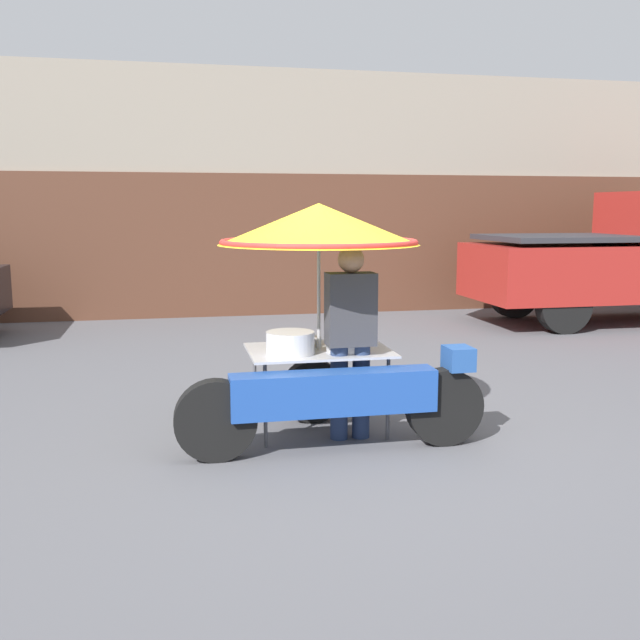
# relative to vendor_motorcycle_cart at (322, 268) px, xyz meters

# --- Properties ---
(ground_plane) EXTENTS (36.00, 36.00, 0.00)m
(ground_plane) POSITION_rel_vendor_motorcycle_cart_xyz_m (0.11, -0.34, -1.36)
(ground_plane) COLOR #56565B
(shopfront_building) EXTENTS (28.00, 2.06, 4.13)m
(shopfront_building) POSITION_rel_vendor_motorcycle_cart_xyz_m (0.11, 7.60, 0.69)
(shopfront_building) COLOR gray
(shopfront_building) RESTS_ON ground
(vendor_motorcycle_cart) EXTENTS (2.37, 1.62, 1.86)m
(vendor_motorcycle_cart) POSITION_rel_vendor_motorcycle_cart_xyz_m (0.00, 0.00, 0.00)
(vendor_motorcycle_cart) COLOR black
(vendor_motorcycle_cart) RESTS_ON ground
(vendor_person) EXTENTS (0.38, 0.22, 1.54)m
(vendor_person) POSITION_rel_vendor_motorcycle_cart_xyz_m (0.19, -0.17, -0.50)
(vendor_person) COLOR navy
(vendor_person) RESTS_ON ground
(pickup_truck) EXTENTS (4.91, 1.84, 2.08)m
(pickup_truck) POSITION_rel_vendor_motorcycle_cart_xyz_m (6.06, 4.67, -0.35)
(pickup_truck) COLOR black
(pickup_truck) RESTS_ON ground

